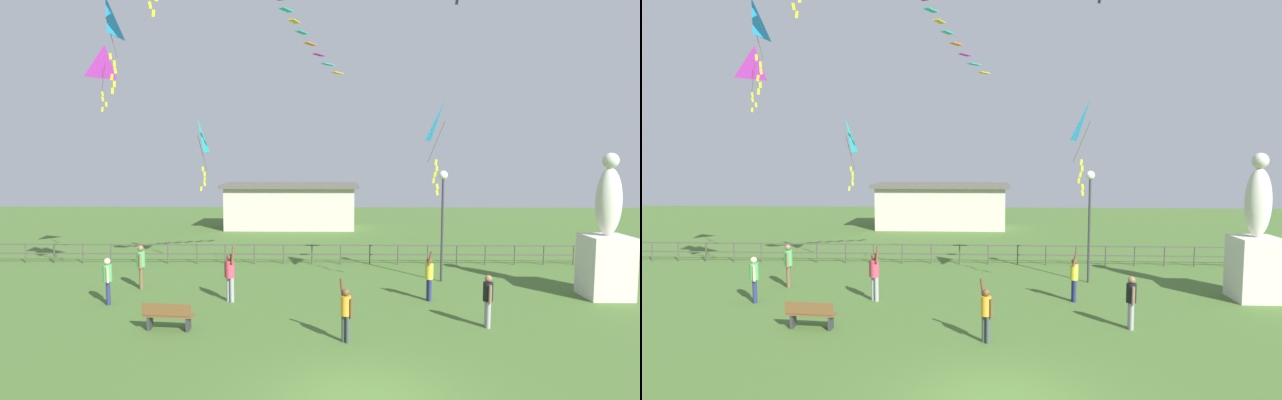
% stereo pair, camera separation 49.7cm
% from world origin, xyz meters
% --- Properties ---
extents(statue_monument, '(1.52, 1.52, 5.29)m').
position_xyz_m(statue_monument, '(9.38, 8.46, 1.80)').
color(statue_monument, beige).
rests_on(statue_monument, ground_plane).
extents(lamppost, '(0.36, 0.36, 4.56)m').
position_xyz_m(lamppost, '(3.89, 10.74, 3.31)').
color(lamppost, '#38383D').
rests_on(lamppost, ground_plane).
extents(park_bench, '(1.53, 0.55, 0.85)m').
position_xyz_m(park_bench, '(-5.53, 4.55, 0.46)').
color(park_bench, brown).
rests_on(park_bench, ground_plane).
extents(person_0, '(0.38, 0.42, 1.80)m').
position_xyz_m(person_0, '(-0.26, 3.66, 0.91)').
color(person_0, '#3F4C47').
rests_on(person_0, ground_plane).
extents(person_1, '(0.30, 0.49, 1.61)m').
position_xyz_m(person_1, '(4.09, 5.02, 0.93)').
color(person_1, '#99999E').
rests_on(person_1, ground_plane).
extents(person_2, '(0.45, 0.44, 2.02)m').
position_xyz_m(person_2, '(-4.25, 7.64, 1.02)').
color(person_2, '#99999E').
rests_on(person_2, ground_plane).
extents(person_3, '(0.29, 0.49, 1.83)m').
position_xyz_m(person_3, '(2.85, 7.90, 0.92)').
color(person_3, navy).
rests_on(person_3, ground_plane).
extents(person_4, '(0.30, 0.46, 1.64)m').
position_xyz_m(person_4, '(-8.45, 7.23, 0.94)').
color(person_4, navy).
rests_on(person_4, ground_plane).
extents(person_5, '(0.32, 0.50, 1.70)m').
position_xyz_m(person_5, '(-8.05, 9.39, 0.98)').
color(person_5, brown).
rests_on(person_5, ground_plane).
extents(kite_1, '(1.01, 1.14, 3.38)m').
position_xyz_m(kite_1, '(3.36, 8.25, 6.29)').
color(kite_1, '#198CD1').
extents(kite_3, '(1.06, 1.09, 2.78)m').
position_xyz_m(kite_3, '(-10.26, 11.98, 9.07)').
color(kite_3, '#B22DB2').
extents(kite_4, '(0.54, 0.95, 3.11)m').
position_xyz_m(kite_4, '(-7.94, 6.67, 9.55)').
color(kite_4, '#198CD1').
extents(kite_5, '(0.61, 0.83, 3.22)m').
position_xyz_m(kite_5, '(-6.53, 12.64, 5.94)').
color(kite_5, '#19B2B2').
extents(waterfront_railing, '(36.03, 0.06, 0.95)m').
position_xyz_m(waterfront_railing, '(-0.29, 14.00, 0.62)').
color(waterfront_railing, '#4C4742').
rests_on(waterfront_railing, ground_plane).
extents(pavilion_building, '(9.35, 4.06, 3.11)m').
position_xyz_m(pavilion_building, '(-3.44, 26.00, 1.58)').
color(pavilion_building, beige).
rests_on(pavilion_building, ground_plane).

